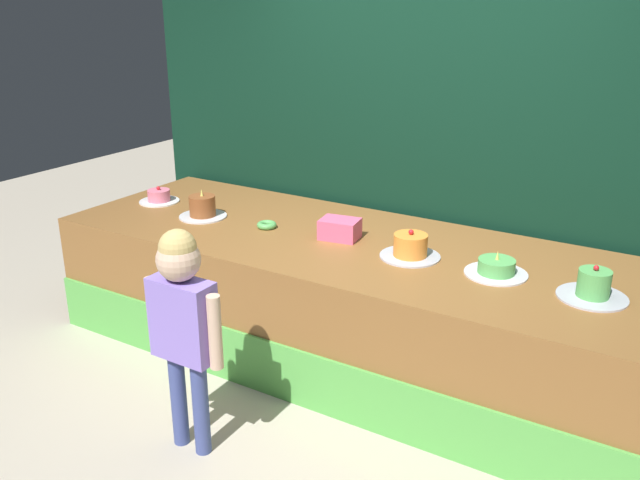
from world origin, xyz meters
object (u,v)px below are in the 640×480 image
Objects in this scene: child_figure at (183,313)px; pink_box at (340,229)px; cake_far_left at (159,197)px; cake_center_right at (496,268)px; cake_center_left at (410,247)px; cake_right at (593,287)px; cake_left at (203,208)px; donut at (267,225)px.

pink_box is at bearing 83.70° from child_figure.
cake_far_left is 2.53m from cake_center_right.
cake_center_right is at bearing -3.01° from pink_box.
cake_center_left is at bearing -1.32° from cake_far_left.
child_figure is 3.45× the size of cake_right.
cake_far_left is at bearing 137.45° from child_figure.
cake_left is (-0.87, 1.16, 0.08)m from child_figure.
cake_left reaches higher than cake_far_left.
cake_center_right is at bearing 175.38° from cake_right.
donut is 0.37× the size of cake_center_right.
cake_center_right is (1.52, 0.02, 0.02)m from donut.
cake_center_right is at bearing 46.74° from child_figure.
cake_left is (-1.01, -0.12, 0.00)m from pink_box.
donut is 0.39× the size of cake_left.
cake_right reaches higher than cake_center_right.
pink_box is 1.84× the size of donut.
cake_right reaches higher than donut.
cake_left is 0.92× the size of cake_center_left.
cake_left is at bearing -177.90° from cake_center_left.
donut is 0.37× the size of cake_right.
cake_center_left is 1.01m from cake_right.
cake_far_left is 0.52m from cake_left.
cake_center_right is (1.15, 1.23, 0.05)m from child_figure.
cake_right is at bearing -1.50° from cake_far_left.
cake_center_left is (2.02, -0.05, 0.02)m from cake_far_left.
pink_box is 0.68× the size of cake_right.
cake_right reaches higher than cake_center_left.
child_figure is 4.13× the size of cake_far_left.
cake_center_left is 1.01× the size of cake_right.
cake_right is (1.52, -0.09, -0.00)m from pink_box.
cake_center_left is at bearing -6.91° from pink_box.
child_figure is 2.04m from cake_right.
child_figure is at bearing -42.55° from cake_far_left.
cake_center_right reaches higher than donut.
pink_box is 1.52m from cake_far_left.
cake_center_left is at bearing 2.10° from cake_left.
pink_box is at bearing 176.99° from cake_center_right.
pink_box is at bearing 6.60° from cake_left.
child_figure is 1.26m from donut.
cake_right reaches higher than cake_far_left.
cake_center_right reaches higher than cake_far_left.
child_figure reaches higher than cake_center_right.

